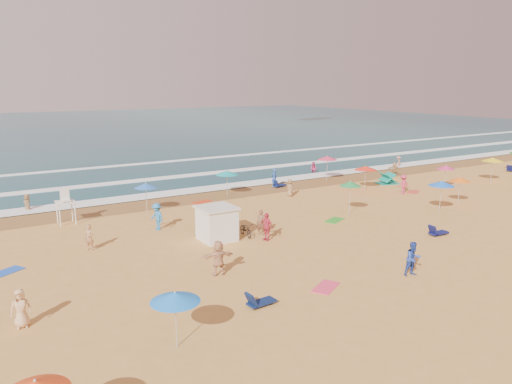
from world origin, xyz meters
TOP-DOWN VIEW (x-y plane):
  - ground at (0.00, 0.00)m, footprint 220.00×220.00m
  - ocean at (0.00, 84.00)m, footprint 220.00×140.00m
  - wet_sand at (0.00, 12.50)m, footprint 220.00×220.00m
  - surf_foam at (0.00, 21.32)m, footprint 200.00×18.70m
  - cabana at (-5.31, 1.30)m, footprint 2.00×2.00m
  - cabana_roof at (-5.31, 1.30)m, footprint 2.20×2.20m
  - bicycle at (-3.41, 1.00)m, footprint 0.79×1.74m
  - lifeguard_stand at (-12.48, 9.98)m, footprint 1.20×1.20m
  - beach_umbrellas at (4.63, 0.57)m, footprint 61.58×28.04m
  - loungers at (9.13, -2.90)m, footprint 63.37×23.92m
  - towels at (-1.80, -3.27)m, footprint 48.41×29.01m
  - popup_tents at (17.09, 0.60)m, footprint 2.79×17.94m
  - beachgoers at (1.99, 4.24)m, footprint 43.30×26.52m

SIDE VIEW (x-z plane):
  - ground at x=0.00m, z-range 0.00..0.00m
  - ocean at x=0.00m, z-range -0.09..0.09m
  - wet_sand at x=0.00m, z-range 0.01..0.01m
  - towels at x=-1.80m, z-range 0.00..0.03m
  - surf_foam at x=0.00m, z-range 0.08..0.12m
  - loungers at x=9.13m, z-range 0.00..0.34m
  - bicycle at x=-3.41m, z-range 0.00..0.88m
  - popup_tents at x=17.09m, z-range 0.00..1.20m
  - beachgoers at x=1.99m, z-range -0.24..1.82m
  - cabana at x=-5.31m, z-range 0.00..2.00m
  - lifeguard_stand at x=-12.48m, z-range 0.00..2.10m
  - cabana_roof at x=-5.31m, z-range 2.00..2.12m
  - beach_umbrellas at x=4.63m, z-range 1.80..2.53m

